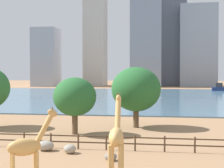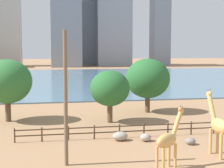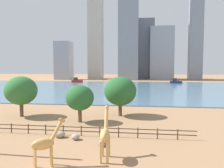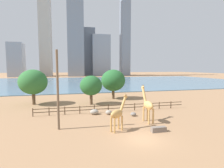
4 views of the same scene
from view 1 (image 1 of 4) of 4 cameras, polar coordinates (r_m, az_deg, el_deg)
ground_plane at (r=96.13m, az=4.94°, el=-2.01°), size 400.00×400.00×0.00m
harbor_water at (r=93.14m, az=4.83°, el=-2.07°), size 180.00×86.00×0.20m
giraffe_tall at (r=21.67m, az=0.73°, el=-8.69°), size 1.00×3.40×5.10m
giraffe_companion at (r=20.83m, az=-13.89°, el=-10.09°), size 2.81×2.15×4.36m
boulder_near_fence at (r=27.80m, az=-7.04°, el=-10.66°), size 0.98×0.95×0.71m
boulder_by_pole at (r=29.03m, az=-10.99°, el=-10.03°), size 1.39×1.10×0.82m
boulder_small at (r=25.39m, az=-0.22°, el=-11.98°), size 0.90×0.80×0.60m
enclosure_fence at (r=29.00m, az=-4.36°, el=-9.30°), size 26.12×0.14×1.30m
tree_left_large at (r=40.07m, az=4.02°, el=-0.88°), size 5.76×5.76×7.09m
tree_right_tall at (r=35.86m, az=-6.21°, el=-2.15°), size 4.49×4.49×5.93m
boat_ferry at (r=130.64m, az=-7.71°, el=-0.49°), size 6.97×5.28×2.92m
boat_sailboat at (r=126.00m, az=17.62°, el=-0.66°), size 6.47×2.47×5.77m
skyline_block_central at (r=170.25m, az=14.09°, el=6.17°), size 17.33×10.73×39.06m
skyline_tower_glass at (r=178.83m, az=9.98°, el=7.17°), size 13.56×13.88×46.46m
skyline_tower_short at (r=170.23m, az=-10.89°, el=4.35°), size 11.59×12.56×28.14m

